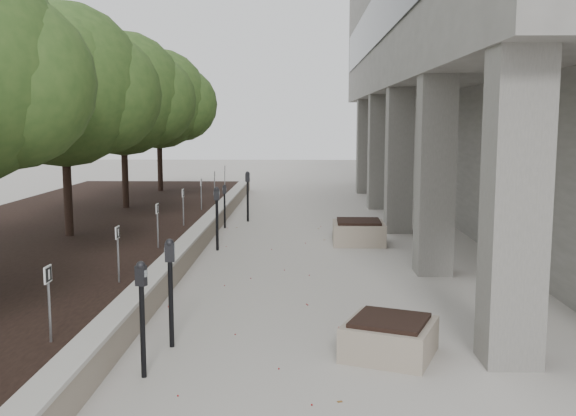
# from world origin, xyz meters

# --- Properties ---
(ground) EXTENTS (90.00, 90.00, 0.00)m
(ground) POSITION_xyz_m (0.00, 0.00, 0.00)
(ground) COLOR #AEA8A0
(ground) RESTS_ON ground
(retaining_wall) EXTENTS (0.39, 26.00, 0.50)m
(retaining_wall) POSITION_xyz_m (-1.82, 9.00, 0.25)
(retaining_wall) COLOR #A29481
(retaining_wall) RESTS_ON ground
(planting_bed) EXTENTS (7.00, 26.00, 0.40)m
(planting_bed) POSITION_xyz_m (-5.50, 9.00, 0.20)
(planting_bed) COLOR black
(planting_bed) RESTS_ON ground
(crabapple_tree_3) EXTENTS (4.60, 4.00, 5.44)m
(crabapple_tree_3) POSITION_xyz_m (-4.80, 8.00, 3.12)
(crabapple_tree_3) COLOR #2F4F1E
(crabapple_tree_3) RESTS_ON planting_bed
(crabapple_tree_4) EXTENTS (4.60, 4.00, 5.44)m
(crabapple_tree_4) POSITION_xyz_m (-4.80, 13.00, 3.12)
(crabapple_tree_4) COLOR #2F4F1E
(crabapple_tree_4) RESTS_ON planting_bed
(crabapple_tree_5) EXTENTS (4.60, 4.00, 5.44)m
(crabapple_tree_5) POSITION_xyz_m (-4.80, 18.00, 3.12)
(crabapple_tree_5) COLOR #2F4F1E
(crabapple_tree_5) RESTS_ON planting_bed
(parking_sign_2) EXTENTS (0.04, 0.22, 0.96)m
(parking_sign_2) POSITION_xyz_m (-2.35, 0.50, 0.88)
(parking_sign_2) COLOR black
(parking_sign_2) RESTS_ON planting_bed
(parking_sign_3) EXTENTS (0.04, 0.22, 0.96)m
(parking_sign_3) POSITION_xyz_m (-2.35, 3.50, 0.88)
(parking_sign_3) COLOR black
(parking_sign_3) RESTS_ON planting_bed
(parking_sign_4) EXTENTS (0.04, 0.22, 0.96)m
(parking_sign_4) POSITION_xyz_m (-2.35, 6.50, 0.88)
(parking_sign_4) COLOR black
(parking_sign_4) RESTS_ON planting_bed
(parking_sign_5) EXTENTS (0.04, 0.22, 0.96)m
(parking_sign_5) POSITION_xyz_m (-2.35, 9.50, 0.88)
(parking_sign_5) COLOR black
(parking_sign_5) RESTS_ON planting_bed
(parking_sign_6) EXTENTS (0.04, 0.22, 0.96)m
(parking_sign_6) POSITION_xyz_m (-2.35, 12.50, 0.88)
(parking_sign_6) COLOR black
(parking_sign_6) RESTS_ON planting_bed
(parking_sign_7) EXTENTS (0.04, 0.22, 0.96)m
(parking_sign_7) POSITION_xyz_m (-2.35, 15.50, 0.88)
(parking_sign_7) COLOR black
(parking_sign_7) RESTS_ON planting_bed
(parking_sign_8) EXTENTS (0.04, 0.22, 0.96)m
(parking_sign_8) POSITION_xyz_m (-2.35, 18.50, 0.88)
(parking_sign_8) COLOR black
(parking_sign_8) RESTS_ON planting_bed
(parking_meter_1) EXTENTS (0.17, 0.14, 1.44)m
(parking_meter_1) POSITION_xyz_m (-1.18, 0.40, 0.72)
(parking_meter_1) COLOR black
(parking_meter_1) RESTS_ON ground
(parking_meter_2) EXTENTS (0.16, 0.12, 1.52)m
(parking_meter_2) POSITION_xyz_m (-1.06, 1.48, 0.76)
(parking_meter_2) COLOR black
(parking_meter_2) RESTS_ON ground
(parking_meter_3) EXTENTS (0.16, 0.11, 1.54)m
(parking_meter_3) POSITION_xyz_m (-1.31, 8.25, 0.77)
(parking_meter_3) COLOR black
(parking_meter_3) RESTS_ON ground
(parking_meter_4) EXTENTS (0.14, 0.11, 1.27)m
(parking_meter_4) POSITION_xyz_m (-1.53, 11.56, 0.63)
(parking_meter_4) COLOR black
(parking_meter_4) RESTS_ON ground
(parking_meter_5) EXTENTS (0.16, 0.12, 1.56)m
(parking_meter_5) POSITION_xyz_m (-0.96, 12.81, 0.78)
(parking_meter_5) COLOR black
(parking_meter_5) RESTS_ON ground
(planter_front) EXTENTS (1.43, 1.43, 0.51)m
(planter_front) POSITION_xyz_m (1.90, 1.20, 0.26)
(planter_front) COLOR #A29481
(planter_front) RESTS_ON ground
(planter_back) EXTENTS (1.32, 1.32, 0.60)m
(planter_back) POSITION_xyz_m (2.16, 9.21, 0.30)
(planter_back) COLOR #A29481
(planter_back) RESTS_ON ground
(berry_scatter) EXTENTS (3.30, 14.10, 0.02)m
(berry_scatter) POSITION_xyz_m (-0.10, 5.00, 0.01)
(berry_scatter) COLOR maroon
(berry_scatter) RESTS_ON ground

